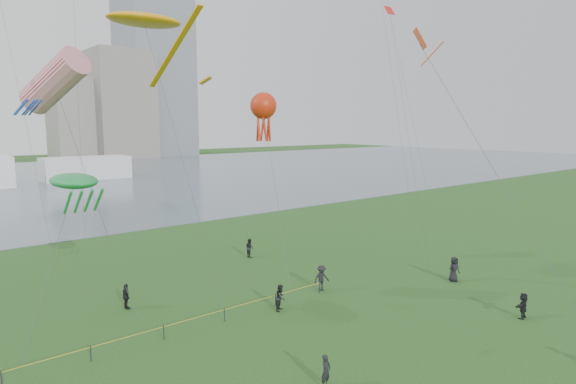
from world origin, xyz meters
TOP-DOWN VIEW (x-y plane):
  - ground_plane at (0.00, 0.00)m, footprint 400.00×400.00m
  - lake at (0.00, 100.00)m, footprint 400.00×120.00m
  - building_mid at (46.00, 162.00)m, footprint 20.00×20.00m
  - building_low at (32.00, 168.00)m, footprint 16.00×18.00m
  - pavilion_right at (14.00, 98.00)m, footprint 18.00×7.00m
  - fence at (-13.54, 12.02)m, footprint 24.07×0.07m
  - spectator_a at (0.39, 11.24)m, footprint 1.06×1.00m
  - spectator_b at (5.04, 12.30)m, footprint 1.34×0.93m
  - spectator_c at (-7.36, 17.82)m, footprint 0.43×1.01m
  - spectator_d at (14.42, 7.36)m, footprint 1.09×0.86m
  - spectator_e at (11.35, 0.61)m, footprint 1.57×0.66m
  - spectator_f at (-3.77, 2.60)m, footprint 0.65×0.50m
  - spectator_g at (6.10, 23.05)m, footprint 0.75×0.91m
  - kite_stingray at (-4.51, 19.66)m, footprint 5.14×10.08m
  - kite_windsock at (-10.59, 18.95)m, footprint 5.49×5.97m
  - kite_creature at (-10.44, 16.82)m, footprint 5.10×5.22m
  - kite_octopus at (5.39, 19.82)m, footprint 4.97×9.61m
  - kite_delta at (7.10, 5.24)m, footprint 1.44×12.25m

SIDE VIEW (x-z plane):
  - ground_plane at x=0.00m, z-range 0.00..0.00m
  - lake at x=0.00m, z-range -0.02..0.06m
  - fence at x=-13.54m, z-range 0.03..1.08m
  - spectator_f at x=-3.77m, z-range 0.00..1.58m
  - spectator_e at x=11.35m, z-range 0.00..1.64m
  - spectator_c at x=-7.36m, z-range 0.00..1.72m
  - spectator_a at x=0.39m, z-range 0.00..1.72m
  - spectator_g at x=6.10m, z-range 0.00..1.73m
  - spectator_b at x=5.04m, z-range 0.00..1.90m
  - spectator_d at x=14.42m, z-range 0.00..1.95m
  - pavilion_right at x=14.00m, z-range 0.00..5.00m
  - kite_creature at x=-10.44m, z-range 4.17..13.44m
  - kite_octopus at x=5.39m, z-range 6.16..20.85m
  - building_low at x=32.00m, z-range 0.00..28.00m
  - kite_windsock at x=-10.59m, z-range 6.32..22.88m
  - kite_delta at x=7.10m, z-range 7.29..25.12m
  - kite_stingray at x=-4.51m, z-range 9.23..28.64m
  - building_mid at x=46.00m, z-range 0.00..38.00m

